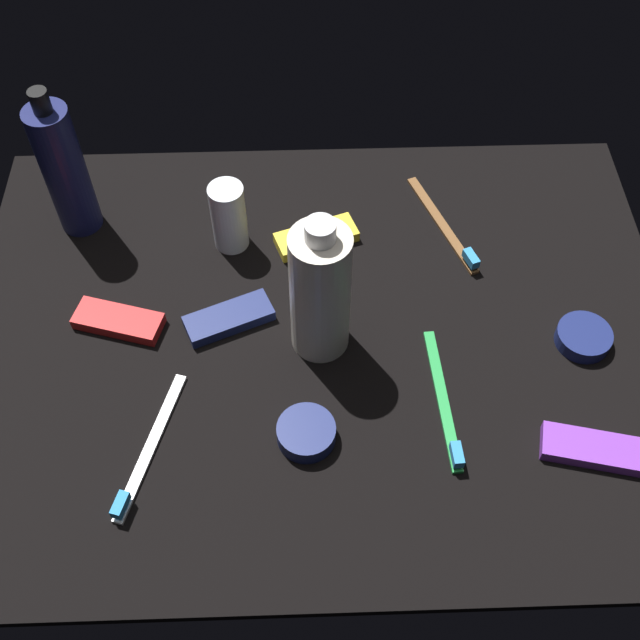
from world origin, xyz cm
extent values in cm
cube|color=black|center=(0.00, 0.00, -0.60)|extent=(84.00, 64.00, 1.20)
cylinder|color=navy|center=(30.59, -19.01, 9.11)|extent=(5.30, 5.30, 18.22)
cylinder|color=black|center=(30.59, -19.01, 19.62)|extent=(2.20, 2.20, 2.80)
cylinder|color=silver|center=(-0.12, 0.64, 8.82)|extent=(6.69, 6.69, 17.63)
cylinder|color=silver|center=(-0.12, 0.64, 18.73)|extent=(3.20, 3.20, 2.20)
cylinder|color=silver|center=(10.84, -14.89, 4.77)|extent=(4.39, 4.39, 9.53)
cube|color=green|center=(-13.34, 9.23, 0.45)|extent=(2.27, 18.04, 0.90)
cube|color=#338CCC|center=(-13.79, 16.71, 1.50)|extent=(1.25, 2.66, 1.20)
cube|color=brown|center=(-16.49, -16.97, 0.45)|extent=(7.45, 17.27, 0.90)
cube|color=#338CCC|center=(-19.12, -9.95, 1.50)|extent=(1.94, 2.82, 1.20)
cube|color=white|center=(18.53, 13.99, 0.45)|extent=(6.42, 17.56, 0.90)
cube|color=#338CCC|center=(20.73, 21.16, 1.50)|extent=(1.81, 2.81, 1.20)
cube|color=navy|center=(10.75, -2.24, 0.75)|extent=(11.14, 7.69, 1.50)
cube|color=purple|center=(-28.25, 16.13, 0.75)|extent=(11.04, 6.29, 1.50)
cube|color=yellow|center=(0.17, -14.73, 0.75)|extent=(11.14, 7.21, 1.50)
cube|color=red|center=(23.82, -2.23, 0.75)|extent=(11.11, 6.79, 1.50)
cylinder|color=navy|center=(-30.65, 1.93, 0.91)|extent=(6.41, 6.41, 1.81)
cylinder|color=navy|center=(1.90, 13.45, 1.05)|extent=(6.37, 6.37, 2.11)
camera|label=1|loc=(1.70, 53.15, 76.61)|focal=44.39mm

